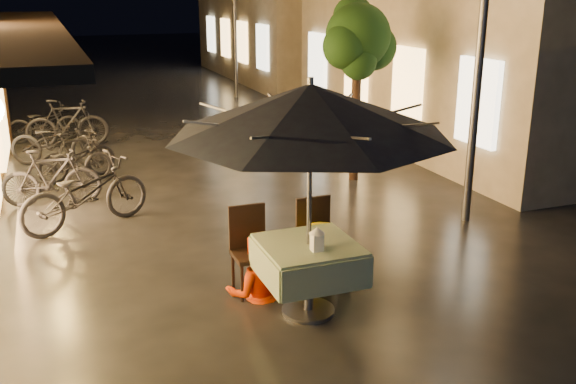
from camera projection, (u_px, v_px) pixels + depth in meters
name	position (u px, v px, depth m)	size (l,w,h in m)	color
ground	(338.00, 316.00, 6.66)	(90.00, 90.00, 0.00)	black
street_tree	(358.00, 41.00, 10.77)	(1.43, 1.20, 3.15)	black
streetlamp_near	(483.00, 15.00, 8.58)	(0.36, 0.36, 4.23)	#59595E
streetlamp_far	(234.00, 1.00, 19.28)	(0.36, 0.36, 4.23)	#59595E
cafe_table	(309.00, 261.00, 6.58)	(0.99, 0.99, 0.78)	#59595E
patio_umbrella	(310.00, 110.00, 6.11)	(2.81, 2.81, 2.46)	#59595E
cafe_chair_left	(250.00, 245.00, 7.12)	(0.42, 0.42, 0.97)	black
cafe_chair_right	(316.00, 235.00, 7.39)	(0.42, 0.42, 0.97)	black
table_lantern	(317.00, 238.00, 6.30)	(0.16, 0.16, 0.25)	white
person_orange	(256.00, 235.00, 6.93)	(0.69, 0.54, 1.42)	#F33800
person_yellow	(321.00, 225.00, 7.12)	(0.97, 0.56, 1.51)	#D7BE00
bicycle_0	(85.00, 193.00, 9.03)	(0.67, 1.92, 1.01)	black
bicycle_1	(51.00, 177.00, 9.98)	(0.42, 1.50, 0.90)	black
bicycle_2	(69.00, 163.00, 11.00)	(0.53, 1.52, 0.80)	black
bicycle_3	(77.00, 156.00, 11.32)	(0.42, 1.47, 0.88)	black
bicycle_4	(56.00, 142.00, 12.27)	(0.61, 1.76, 0.93)	black
bicycle_5	(67.00, 123.00, 13.68)	(0.49, 1.72, 1.03)	black
bicycle_6	(43.00, 123.00, 14.27)	(0.55, 1.57, 0.82)	black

